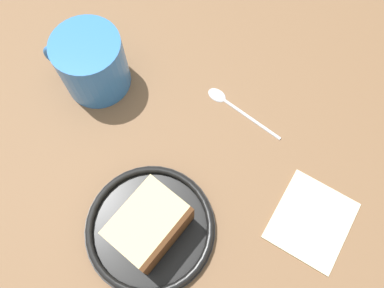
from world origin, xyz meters
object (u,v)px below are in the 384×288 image
tea_mug (91,63)px  folded_napkin (312,220)px  cake_slice (149,225)px  teaspoon (229,102)px  small_plate (150,228)px

tea_mug → folded_napkin: size_ratio=1.07×
tea_mug → cake_slice: bearing=-117.3°
tea_mug → folded_napkin: tea_mug is taller
folded_napkin → teaspoon: bearing=71.6°
small_plate → cake_slice: size_ratio=1.83×
tea_mug → folded_napkin: 37.74cm
cake_slice → teaspoon: size_ratio=0.71×
small_plate → folded_napkin: 21.60cm
teaspoon → small_plate: bearing=-169.4°
cake_slice → tea_mug: bearing=62.7°
folded_napkin → small_plate: bearing=134.0°
small_plate → folded_napkin: bearing=-46.0°
cake_slice → tea_mug: 24.82cm
tea_mug → teaspoon: 20.92cm
cake_slice → folded_napkin: (15.00, -15.25, -3.79)cm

